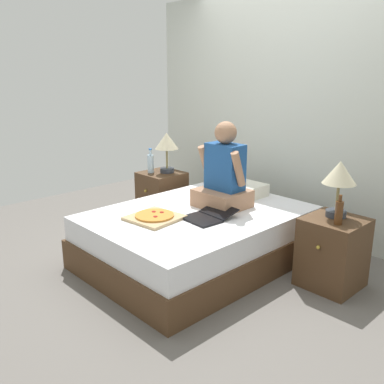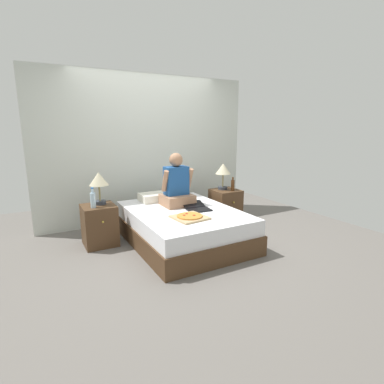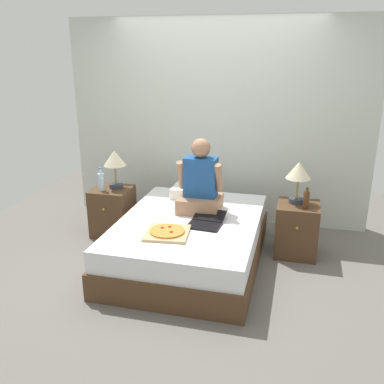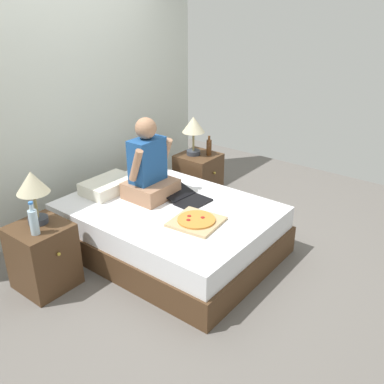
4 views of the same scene
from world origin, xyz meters
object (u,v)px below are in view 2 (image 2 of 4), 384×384
(lamp_on_right_nightstand, at_px, (223,171))
(beer_bottle, at_px, (233,185))
(bed, at_px, (183,226))
(nightstand_right, at_px, (225,206))
(water_bottle, at_px, (93,200))
(person_seated, at_px, (177,186))
(nightstand_left, at_px, (100,225))
(laptop, at_px, (197,208))
(pizza_box, at_px, (190,217))
(lamp_on_left_nightstand, at_px, (99,181))

(lamp_on_right_nightstand, height_order, beer_bottle, lamp_on_right_nightstand)
(bed, bearing_deg, nightstand_right, 23.50)
(water_bottle, xyz_separation_m, person_seated, (1.19, -0.09, 0.08))
(nightstand_left, bearing_deg, laptop, -23.35)
(pizza_box, bearing_deg, laptop, 47.58)
(lamp_on_right_nightstand, distance_m, beer_bottle, 0.29)
(water_bottle, relative_size, lamp_on_right_nightstand, 0.61)
(lamp_on_right_nightstand, bearing_deg, water_bottle, -176.34)
(nightstand_right, height_order, person_seated, person_seated)
(lamp_on_left_nightstand, distance_m, water_bottle, 0.28)
(water_bottle, bearing_deg, person_seated, -4.50)
(water_bottle, xyz_separation_m, nightstand_right, (2.22, 0.09, -0.40))
(nightstand_left, relative_size, person_seated, 0.73)
(lamp_on_left_nightstand, relative_size, nightstand_right, 0.79)
(laptop, bearing_deg, lamp_on_left_nightstand, 154.04)
(lamp_on_right_nightstand, bearing_deg, bed, -153.64)
(nightstand_right, bearing_deg, lamp_on_right_nightstand, 120.93)
(nightstand_left, distance_m, nightstand_right, 2.14)
(water_bottle, height_order, pizza_box, water_bottle)
(laptop, relative_size, pizza_box, 0.98)
(lamp_on_right_nightstand, height_order, laptop, lamp_on_right_nightstand)
(beer_bottle, bearing_deg, bed, -162.23)
(nightstand_left, distance_m, pizza_box, 1.31)
(nightstand_left, xyz_separation_m, lamp_on_left_nightstand, (0.04, 0.05, 0.61))
(lamp_on_left_nightstand, xyz_separation_m, laptop, (1.22, -0.59, -0.40))
(nightstand_right, xyz_separation_m, person_seated, (-1.03, -0.18, 0.48))
(person_seated, xyz_separation_m, pizza_box, (-0.15, -0.69, -0.27))
(person_seated, bearing_deg, bed, -99.03)
(bed, xyz_separation_m, laptop, (0.19, -0.08, 0.26))
(nightstand_left, xyz_separation_m, water_bottle, (-0.08, -0.09, 0.40))
(water_bottle, relative_size, pizza_box, 0.62)
(lamp_on_left_nightstand, distance_m, person_seated, 1.11)
(laptop, bearing_deg, nightstand_left, 156.65)
(nightstand_right, distance_m, laptop, 1.06)
(nightstand_left, height_order, beer_bottle, beer_bottle)
(water_bottle, bearing_deg, beer_bottle, -0.25)
(person_seated, distance_m, laptop, 0.47)
(lamp_on_left_nightstand, distance_m, lamp_on_right_nightstand, 2.07)
(lamp_on_left_nightstand, xyz_separation_m, pizza_box, (0.92, -0.92, -0.40))
(water_bottle, relative_size, beer_bottle, 1.20)
(beer_bottle, height_order, laptop, beer_bottle)
(water_bottle, height_order, lamp_on_right_nightstand, lamp_on_right_nightstand)
(bed, xyz_separation_m, water_bottle, (-1.15, 0.38, 0.45))
(nightstand_right, height_order, beer_bottle, beer_bottle)
(lamp_on_left_nightstand, distance_m, laptop, 1.41)
(nightstand_left, relative_size, beer_bottle, 2.48)
(nightstand_left, bearing_deg, lamp_on_left_nightstand, 51.37)
(bed, height_order, water_bottle, water_bottle)
(beer_bottle, xyz_separation_m, person_seated, (-1.10, -0.08, 0.10))
(person_seated, bearing_deg, lamp_on_right_nightstand, 13.22)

